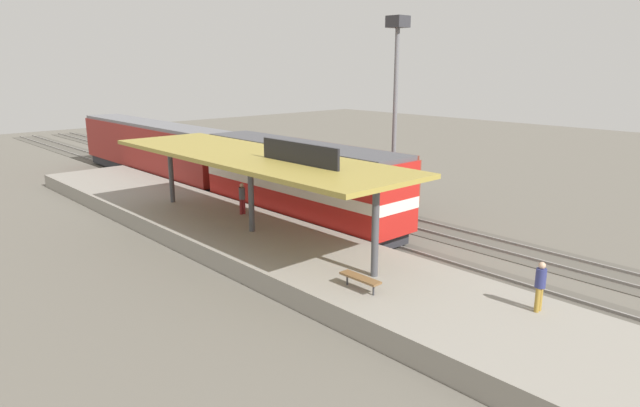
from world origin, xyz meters
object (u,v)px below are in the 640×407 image
(passenger_carriage_single, at_px, (153,149))
(platform_bench, at_px, (360,278))
(person_walking, at_px, (540,284))
(person_waiting, at_px, (242,197))
(light_mast, at_px, (396,71))
(freight_car, at_px, (332,174))
(locomotive, at_px, (300,182))

(passenger_carriage_single, bearing_deg, platform_bench, -101.94)
(platform_bench, distance_m, person_walking, 6.02)
(passenger_carriage_single, height_order, person_waiting, passenger_carriage_single)
(platform_bench, relative_size, passenger_carriage_single, 0.08)
(light_mast, height_order, person_waiting, light_mast)
(platform_bench, xyz_separation_m, freight_car, (10.60, 12.54, 0.63))
(person_waiting, relative_size, person_walking, 1.00)
(locomotive, xyz_separation_m, person_walking, (-2.96, -15.56, -0.56))
(freight_car, relative_size, person_waiting, 7.02)
(passenger_carriage_single, xyz_separation_m, person_walking, (-2.96, -33.56, -0.46))
(freight_car, distance_m, light_mast, 7.57)
(locomotive, distance_m, person_waiting, 3.37)
(passenger_carriage_single, distance_m, person_walking, 33.69)
(platform_bench, xyz_separation_m, locomotive, (6.00, 10.38, 1.07))
(freight_car, bearing_deg, person_waiting, -172.43)
(freight_car, height_order, person_walking, freight_car)
(platform_bench, bearing_deg, passenger_carriage_single, 78.06)
(locomotive, distance_m, passenger_carriage_single, 18.00)
(person_walking, bearing_deg, locomotive, 79.21)
(locomotive, height_order, light_mast, light_mast)
(passenger_carriage_single, bearing_deg, locomotive, -90.00)
(locomotive, xyz_separation_m, light_mast, (7.80, -0.23, 5.99))
(light_mast, height_order, person_walking, light_mast)
(platform_bench, bearing_deg, locomotive, 59.97)
(freight_car, xyz_separation_m, person_walking, (-7.56, -17.72, -0.12))
(platform_bench, xyz_separation_m, person_walking, (3.04, -5.18, 0.51))
(platform_bench, relative_size, locomotive, 0.12)
(locomotive, height_order, freight_car, locomotive)
(platform_bench, height_order, person_walking, person_walking)
(locomotive, height_order, passenger_carriage_single, locomotive)
(passenger_carriage_single, distance_m, person_waiting, 17.16)
(passenger_carriage_single, relative_size, freight_car, 1.67)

